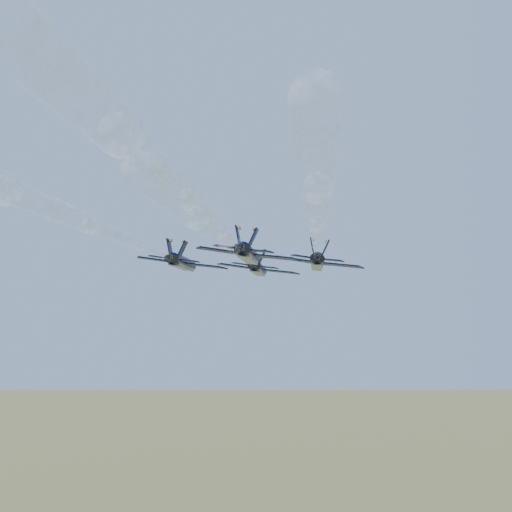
# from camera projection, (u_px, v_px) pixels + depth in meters

# --- Properties ---
(jet_lead) EXTENTS (12.25, 15.73, 3.51)m
(jet_lead) POSITION_uv_depth(u_px,v_px,m) (259.00, 269.00, 104.98)
(jet_lead) COLOR black
(jet_left) EXTENTS (12.25, 15.73, 3.51)m
(jet_left) POSITION_uv_depth(u_px,v_px,m) (183.00, 263.00, 94.55)
(jet_left) COLOR black
(jet_right) EXTENTS (12.25, 15.73, 3.51)m
(jet_right) POSITION_uv_depth(u_px,v_px,m) (317.00, 262.00, 93.76)
(jet_right) COLOR black
(jet_slot) EXTENTS (12.25, 15.73, 3.51)m
(jet_slot) POSITION_uv_depth(u_px,v_px,m) (249.00, 254.00, 82.67)
(jet_slot) COLOR black
(smoke_trail_lead) EXTENTS (4.76, 63.98, 2.18)m
(smoke_trail_lead) POSITION_uv_depth(u_px,v_px,m) (209.00, 223.00, 56.83)
(smoke_trail_lead) COLOR white
(smoke_trail_left) EXTENTS (4.76, 63.98, 2.18)m
(smoke_trail_left) POSITION_uv_depth(u_px,v_px,m) (43.00, 200.00, 46.40)
(smoke_trail_left) COLOR white
(smoke_trail_right) EXTENTS (4.76, 63.98, 2.18)m
(smoke_trail_right) POSITION_uv_depth(u_px,v_px,m) (317.00, 198.00, 45.60)
(smoke_trail_right) COLOR white
(smoke_trail_slot) EXTENTS (4.76, 63.98, 2.18)m
(smoke_trail_slot) POSITION_uv_depth(u_px,v_px,m) (153.00, 158.00, 34.51)
(smoke_trail_slot) COLOR white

